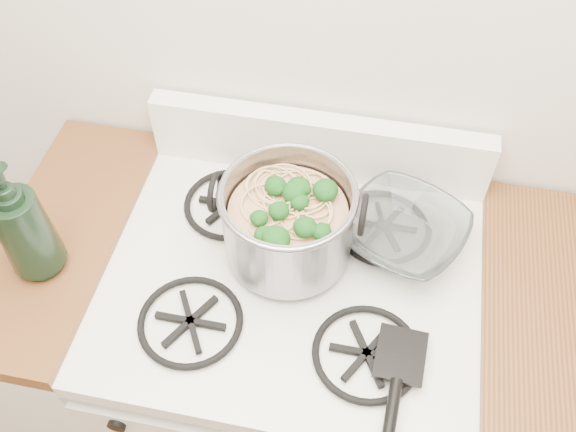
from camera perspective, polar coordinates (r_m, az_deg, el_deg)
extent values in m
cube|color=white|center=(1.75, 0.30, -14.28)|extent=(0.76, 0.65, 0.81)
cube|color=white|center=(1.33, 0.38, -5.77)|extent=(0.76, 0.65, 0.04)
cube|color=black|center=(1.31, 0.39, -5.01)|extent=(0.60, 0.56, 0.02)
cylinder|color=black|center=(1.35, -14.84, -17.21)|extent=(0.04, 0.03, 0.04)
cube|color=silver|center=(1.83, -15.69, -10.45)|extent=(0.25, 0.65, 0.88)
cube|color=#4F2E13|center=(1.46, -19.50, -1.71)|extent=(0.25, 0.65, 0.04)
cylinder|color=gray|center=(1.26, 0.00, -0.49)|extent=(0.26, 0.26, 0.17)
torus|color=gray|center=(1.20, 0.00, 1.94)|extent=(0.27, 0.27, 0.01)
torus|color=black|center=(1.24, -6.50, 2.13)|extent=(0.01, 0.08, 0.08)
torus|color=black|center=(1.21, 6.69, 0.09)|extent=(0.01, 0.08, 0.08)
cylinder|color=tan|center=(1.28, 0.00, -1.18)|extent=(0.23, 0.23, 0.12)
sphere|color=#134813|center=(1.22, 0.00, 1.09)|extent=(0.04, 0.04, 0.04)
sphere|color=#134813|center=(1.22, 0.00, 1.09)|extent=(0.04, 0.04, 0.04)
sphere|color=#134813|center=(1.22, 0.00, 1.09)|extent=(0.04, 0.04, 0.04)
sphere|color=#134813|center=(1.22, 0.00, 1.09)|extent=(0.04, 0.04, 0.04)
sphere|color=#134813|center=(1.22, 0.00, 1.09)|extent=(0.04, 0.04, 0.04)
sphere|color=#134813|center=(1.22, 0.00, 1.09)|extent=(0.04, 0.04, 0.04)
sphere|color=#134813|center=(1.22, 0.00, 1.09)|extent=(0.04, 0.04, 0.04)
sphere|color=#134813|center=(1.22, 0.00, 1.09)|extent=(0.04, 0.04, 0.04)
sphere|color=#134813|center=(1.22, 0.00, 1.09)|extent=(0.04, 0.04, 0.04)
sphere|color=#134813|center=(1.22, 0.00, 1.09)|extent=(0.04, 0.04, 0.04)
sphere|color=#134813|center=(1.22, 0.00, 1.09)|extent=(0.04, 0.04, 0.04)
imported|color=white|center=(1.35, 10.12, -1.75)|extent=(0.13, 0.13, 0.02)
imported|color=black|center=(1.29, -22.65, -0.49)|extent=(0.14, 0.14, 0.28)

